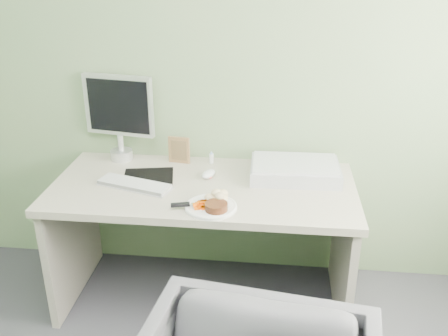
# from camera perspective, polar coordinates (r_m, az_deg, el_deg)

# --- Properties ---
(wall_back) EXTENTS (3.50, 0.00, 3.50)m
(wall_back) POSITION_cam_1_polar(r_m,az_deg,el_deg) (2.79, -1.47, 13.03)
(wall_back) COLOR gray
(wall_back) RESTS_ON floor
(desk) EXTENTS (1.60, 0.75, 0.73)m
(desk) POSITION_cam_1_polar(r_m,az_deg,el_deg) (2.72, -2.35, -5.41)
(desk) COLOR #C1B3A1
(desk) RESTS_ON floor
(plate) EXTENTS (0.25, 0.25, 0.01)m
(plate) POSITION_cam_1_polar(r_m,az_deg,el_deg) (2.40, -1.50, -4.47)
(plate) COLOR white
(plate) RESTS_ON desk
(steak) EXTENTS (0.14, 0.14, 0.03)m
(steak) POSITION_cam_1_polar(r_m,az_deg,el_deg) (2.35, -0.89, -4.43)
(steak) COLOR black
(steak) RESTS_ON plate
(potato_pile) EXTENTS (0.12, 0.10, 0.06)m
(potato_pile) POSITION_cam_1_polar(r_m,az_deg,el_deg) (2.42, -0.77, -3.19)
(potato_pile) COLOR tan
(potato_pile) RESTS_ON plate
(carrot_heap) EXTENTS (0.08, 0.07, 0.04)m
(carrot_heap) POSITION_cam_1_polar(r_m,az_deg,el_deg) (2.38, -2.70, -4.05)
(carrot_heap) COLOR #FF6005
(carrot_heap) RESTS_ON plate
(steak_knife) EXTENTS (0.23, 0.08, 0.02)m
(steak_knife) POSITION_cam_1_polar(r_m,az_deg,el_deg) (2.39, -4.13, -4.15)
(steak_knife) COLOR silver
(steak_knife) RESTS_ON plate
(mousepad) EXTENTS (0.31, 0.28, 0.00)m
(mousepad) POSITION_cam_1_polar(r_m,az_deg,el_deg) (2.75, -8.64, -1.01)
(mousepad) COLOR black
(mousepad) RESTS_ON desk
(keyboard) EXTENTS (0.41, 0.22, 0.02)m
(keyboard) POSITION_cam_1_polar(r_m,az_deg,el_deg) (2.65, -10.21, -1.82)
(keyboard) COLOR white
(keyboard) RESTS_ON desk
(computer_mouse) EXTENTS (0.09, 0.12, 0.04)m
(computer_mouse) POSITION_cam_1_polar(r_m,az_deg,el_deg) (2.71, -1.78, -0.68)
(computer_mouse) COLOR white
(computer_mouse) RESTS_ON desk
(photo_frame) EXTENTS (0.13, 0.03, 0.16)m
(photo_frame) POSITION_cam_1_polar(r_m,az_deg,el_deg) (2.88, -5.16, 2.06)
(photo_frame) COLOR olive
(photo_frame) RESTS_ON desk
(eyedrop_bottle) EXTENTS (0.03, 0.03, 0.08)m
(eyedrop_bottle) POSITION_cam_1_polar(r_m,az_deg,el_deg) (2.88, -1.45, 1.21)
(eyedrop_bottle) COLOR white
(eyedrop_bottle) RESTS_ON desk
(scanner) EXTENTS (0.48, 0.33, 0.07)m
(scanner) POSITION_cam_1_polar(r_m,az_deg,el_deg) (2.73, 8.10, -0.30)
(scanner) COLOR #BABDC2
(scanner) RESTS_ON desk
(monitor) EXTENTS (0.42, 0.14, 0.50)m
(monitor) POSITION_cam_1_polar(r_m,az_deg,el_deg) (2.93, -11.92, 6.21)
(monitor) COLOR silver
(monitor) RESTS_ON desk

